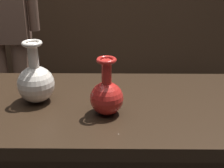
# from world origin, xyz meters

# --- Properties ---
(back_display_shelf) EXTENTS (2.60, 0.40, 0.99)m
(back_display_shelf) POSITION_xyz_m (0.00, 2.20, 0.49)
(back_display_shelf) COLOR #422D1E
(back_display_shelf) RESTS_ON ground_plane
(vase_centerpiece) EXTENTS (0.12, 0.12, 0.22)m
(vase_centerpiece) POSITION_xyz_m (-0.04, -0.09, 0.87)
(vase_centerpiece) COLOR red
(vase_centerpiece) RESTS_ON display_plinth
(vase_tall_behind) EXTENTS (0.15, 0.15, 0.25)m
(vase_tall_behind) POSITION_xyz_m (-0.32, 0.01, 0.88)
(vase_tall_behind) COLOR silver
(vase_tall_behind) RESTS_ON display_plinth
(visitor_near_left) EXTENTS (0.47, 0.20, 1.55)m
(visitor_near_left) POSITION_xyz_m (-0.76, 1.02, 0.90)
(visitor_near_left) COLOR brown
(visitor_near_left) RESTS_ON ground_plane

